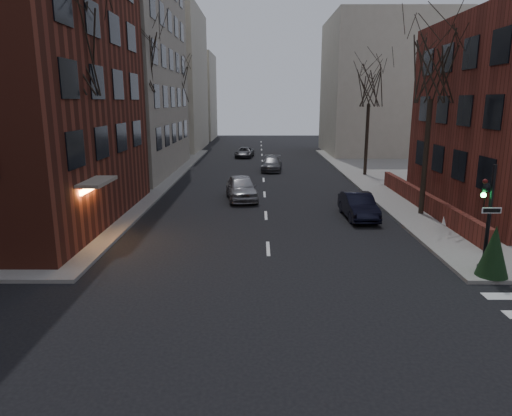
{
  "coord_description": "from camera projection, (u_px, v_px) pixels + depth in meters",
  "views": [
    {
      "loc": [
        -0.44,
        -7.16,
        6.35
      ],
      "look_at": [
        -0.53,
        11.34,
        2.0
      ],
      "focal_mm": 32.0,
      "sensor_mm": 36.0,
      "label": 1
    }
  ],
  "objects": [
    {
      "name": "car_lane_far",
      "position": [
        244.0,
        152.0,
        52.65
      ],
      "size": [
        2.31,
        4.28,
        1.14
      ],
      "primitive_type": "imported",
      "rotation": [
        0.0,
        0.0,
        -0.1
      ],
      "color": "#46464B",
      "rests_on": "ground"
    },
    {
      "name": "low_wall_right",
      "position": [
        424.0,
        201.0,
        26.72
      ],
      "size": [
        0.35,
        16.0,
        1.0
      ],
      "primitive_type": "cube",
      "color": "maroon",
      "rests_on": "sidewalk_far_right"
    },
    {
      "name": "car_lane_silver",
      "position": [
        241.0,
        188.0,
        30.0
      ],
      "size": [
        2.49,
        4.86,
        1.58
      ],
      "primitive_type": "imported",
      "rotation": [
        0.0,
        0.0,
        0.14
      ],
      "color": "gray",
      "rests_on": "ground"
    },
    {
      "name": "building_distant_la",
      "position": [
        148.0,
        80.0,
        59.98
      ],
      "size": [
        14.0,
        16.0,
        18.0
      ],
      "primitive_type": "cube",
      "color": "#B9B19D",
      "rests_on": "ground"
    },
    {
      "name": "tree_left_c",
      "position": [
        175.0,
        84.0,
        45.57
      ],
      "size": [
        3.96,
        3.96,
        9.72
      ],
      "color": "#2D231C",
      "rests_on": "sidewalk_far_left"
    },
    {
      "name": "traffic_signal",
      "position": [
        486.0,
        225.0,
        16.7
      ],
      "size": [
        0.76,
        0.44,
        4.0
      ],
      "color": "black",
      "rests_on": "sidewalk_far_right"
    },
    {
      "name": "evergreen_shrub",
      "position": [
        494.0,
        251.0,
        16.41
      ],
      "size": [
        1.18,
        1.18,
        1.88
      ],
      "primitive_type": "cone",
      "rotation": [
        0.0,
        0.0,
        0.05
      ],
      "color": "black",
      "rests_on": "sidewalk_far_right"
    },
    {
      "name": "building_left_tan",
      "position": [
        62.0,
        8.0,
        38.4
      ],
      "size": [
        18.0,
        18.0,
        28.0
      ],
      "primitive_type": "cube",
      "color": "gray",
      "rests_on": "ground"
    },
    {
      "name": "building_distant_ra",
      "position": [
        386.0,
        87.0,
        55.19
      ],
      "size": [
        14.0,
        14.0,
        16.0
      ],
      "primitive_type": "cube",
      "color": "#B9B19D",
      "rests_on": "ground"
    },
    {
      "name": "parked_sedan",
      "position": [
        358.0,
        206.0,
        25.22
      ],
      "size": [
        1.61,
        4.27,
        1.39
      ],
      "primitive_type": "imported",
      "rotation": [
        0.0,
        0.0,
        0.03
      ],
      "color": "black",
      "rests_on": "ground"
    },
    {
      "name": "tree_right_a",
      "position": [
        433.0,
        68.0,
        24.06
      ],
      "size": [
        3.96,
        3.96,
        9.72
      ],
      "color": "#2D231C",
      "rests_on": "sidewalk_far_right"
    },
    {
      "name": "car_lane_gray",
      "position": [
        272.0,
        164.0,
        42.41
      ],
      "size": [
        2.19,
        4.59,
        1.29
      ],
      "primitive_type": "imported",
      "rotation": [
        0.0,
        0.0,
        -0.09
      ],
      "color": "#45464B",
      "rests_on": "ground"
    },
    {
      "name": "streetlamp_near",
      "position": [
        136.0,
        135.0,
        28.91
      ],
      "size": [
        0.36,
        0.36,
        6.28
      ],
      "color": "black",
      "rests_on": "sidewalk_far_left"
    },
    {
      "name": "tree_left_a",
      "position": [
        70.0,
        52.0,
        20.15
      ],
      "size": [
        4.18,
        4.18,
        10.26
      ],
      "color": "#2D231C",
      "rests_on": "sidewalk_far_left"
    },
    {
      "name": "tree_left_b",
      "position": [
        138.0,
        63.0,
        31.74
      ],
      "size": [
        4.4,
        4.4,
        10.8
      ],
      "color": "#2D231C",
      "rests_on": "sidewalk_far_left"
    },
    {
      "name": "tree_right_b",
      "position": [
        370.0,
        86.0,
        37.79
      ],
      "size": [
        3.74,
        3.74,
        9.18
      ],
      "color": "#2D231C",
      "rests_on": "sidewalk_far_right"
    },
    {
      "name": "streetlamp_far",
      "position": [
        185.0,
        121.0,
        48.38
      ],
      "size": [
        0.36,
        0.36,
        6.28
      ],
      "color": "black",
      "rests_on": "sidewalk_far_left"
    },
    {
      "name": "sandwich_board",
      "position": [
        450.0,
        218.0,
        23.22
      ],
      "size": [
        0.47,
        0.58,
        0.83
      ],
      "primitive_type": "cube",
      "rotation": [
        0.0,
        0.0,
        0.23
      ],
      "color": "white",
      "rests_on": "sidewalk_far_right"
    },
    {
      "name": "building_distant_lb",
      "position": [
        184.0,
        97.0,
        76.97
      ],
      "size": [
        10.0,
        12.0,
        14.0
      ],
      "primitive_type": "cube",
      "color": "#B9B19D",
      "rests_on": "ground"
    }
  ]
}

